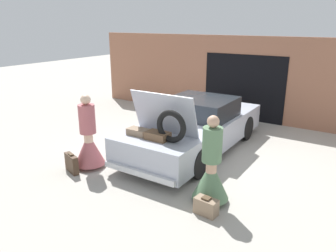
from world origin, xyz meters
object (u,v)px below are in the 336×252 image
car (195,127)px  suitcase_beside_left_person (72,163)px  person_left (89,142)px  suitcase_beside_right_person (206,206)px  person_right (211,172)px

car → suitcase_beside_left_person: bearing=-121.0°
car → person_left: 2.76m
car → suitcase_beside_right_person: size_ratio=11.29×
person_right → suitcase_beside_left_person: (-3.15, -0.55, -0.38)m
suitcase_beside_left_person → person_right: bearing=9.9°
person_left → suitcase_beside_right_person: person_left is taller
car → person_right: car is taller
person_left → suitcase_beside_left_person: (-0.13, -0.43, -0.40)m
person_left → suitcase_beside_left_person: size_ratio=3.44×
person_left → suitcase_beside_right_person: size_ratio=4.00×
suitcase_beside_right_person → car: bearing=122.1°
person_left → person_right: (3.02, 0.12, -0.01)m
person_right → suitcase_beside_left_person: 3.22m
car → suitcase_beside_left_person: 3.22m
suitcase_beside_right_person → person_left: bearing=174.4°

